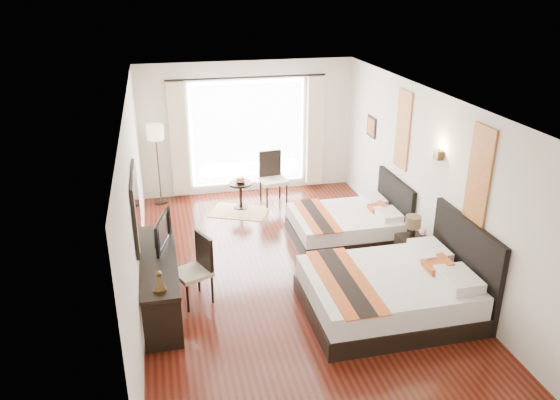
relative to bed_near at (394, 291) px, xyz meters
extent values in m
cube|color=#3C0D0B|center=(-1.16, 1.32, -0.34)|extent=(4.50, 7.50, 0.01)
cube|color=white|center=(-1.16, 1.32, 2.46)|extent=(4.50, 7.50, 0.02)
cube|color=silver|center=(1.09, 1.32, 1.07)|extent=(0.01, 7.50, 2.80)
cube|color=silver|center=(-3.40, 1.32, 1.07)|extent=(0.01, 7.50, 2.80)
cube|color=silver|center=(-1.16, 5.07, 1.07)|extent=(4.50, 0.01, 2.80)
cube|color=silver|center=(-1.16, -2.42, 1.07)|extent=(4.50, 0.01, 2.80)
cube|color=white|center=(-1.16, 5.05, 0.97)|extent=(2.40, 0.02, 2.20)
cube|color=white|center=(-1.16, 4.99, 0.97)|extent=(2.30, 0.02, 2.10)
cube|color=beige|center=(-2.61, 4.95, 0.95)|extent=(0.35, 0.14, 2.35)
cube|color=beige|center=(0.29, 4.95, 0.95)|extent=(0.35, 0.14, 2.35)
cube|color=maroon|center=(1.07, 0.00, 1.62)|extent=(0.03, 0.50, 1.35)
cube|color=maroon|center=(1.07, 2.35, 1.62)|extent=(0.03, 0.50, 1.35)
cube|color=#453118|center=(1.03, 1.02, 1.59)|extent=(0.10, 0.14, 0.14)
cube|color=black|center=(-3.38, 0.92, 1.22)|extent=(0.04, 1.25, 0.95)
cube|color=white|center=(-3.35, 0.92, 1.22)|extent=(0.01, 1.12, 0.82)
cube|color=black|center=(-0.11, 0.00, -0.20)|extent=(2.22, 1.73, 0.27)
cube|color=silver|center=(-0.11, 0.00, 0.10)|extent=(2.16, 1.69, 0.32)
cube|color=black|center=(1.04, 0.00, 0.31)|extent=(0.08, 1.73, 1.30)
cube|color=#A02F19|center=(-0.73, 0.00, 0.27)|extent=(0.59, 1.79, 0.02)
cube|color=black|center=(0.09, 2.35, -0.22)|extent=(1.83, 1.43, 0.22)
cube|color=silver|center=(0.09, 2.35, 0.02)|extent=(1.77, 1.39, 0.27)
cube|color=black|center=(1.04, 2.35, 0.20)|extent=(0.08, 1.43, 1.07)
cube|color=#A02F19|center=(-0.43, 2.35, 0.16)|extent=(0.49, 1.49, 0.02)
cube|color=black|center=(0.81, 1.02, -0.06)|extent=(0.46, 0.57, 0.55)
cylinder|color=black|center=(0.79, 1.13, 0.27)|extent=(0.10, 0.10, 0.21)
cylinder|color=#3B2C1C|center=(0.79, 1.13, 0.47)|extent=(0.25, 0.25, 0.19)
imported|color=black|center=(0.83, 0.87, 0.24)|extent=(0.16, 0.16, 0.15)
cube|color=black|center=(-3.15, 0.92, 0.04)|extent=(0.50, 2.20, 0.76)
imported|color=black|center=(-3.13, 1.30, 0.65)|extent=(0.30, 0.79, 0.45)
cube|color=#BEAE92|center=(-2.70, 0.90, 0.13)|extent=(0.62, 0.62, 0.06)
cube|color=black|center=(-2.51, 0.98, 0.41)|extent=(0.22, 0.42, 0.52)
cylinder|color=black|center=(-3.06, 4.77, -0.32)|extent=(0.25, 0.25, 0.03)
cylinder|color=#453118|center=(-3.06, 4.77, 0.40)|extent=(0.03, 0.03, 1.41)
cylinder|color=beige|center=(-3.06, 4.77, 1.18)|extent=(0.33, 0.33, 0.29)
cylinder|color=black|center=(-1.49, 4.13, -0.06)|extent=(0.48, 0.48, 0.55)
imported|color=#4D2B1B|center=(-1.49, 4.11, 0.24)|extent=(0.27, 0.27, 0.06)
cube|color=#BEAE92|center=(-0.79, 4.22, 0.17)|extent=(0.56, 0.56, 0.07)
cube|color=black|center=(-0.81, 4.44, 0.47)|extent=(0.47, 0.11, 0.56)
cube|color=tan|center=(-1.55, 3.93, -0.33)|extent=(1.32, 1.14, 0.01)
camera|label=1|loc=(-3.00, -5.99, 4.06)|focal=35.00mm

